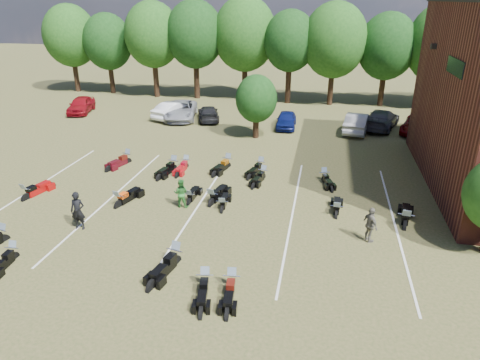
% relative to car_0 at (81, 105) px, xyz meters
% --- Properties ---
extents(ground, '(160.00, 160.00, 0.00)m').
position_rel_car_0_xyz_m(ground, '(19.78, -20.10, -0.77)').
color(ground, brown).
rests_on(ground, ground).
extents(car_0, '(2.82, 4.81, 1.54)m').
position_rel_car_0_xyz_m(car_0, '(0.00, 0.00, 0.00)').
color(car_0, maroon).
rests_on(car_0, ground).
extents(car_1, '(3.21, 4.90, 1.53)m').
position_rel_car_0_xyz_m(car_1, '(9.50, -0.22, -0.01)').
color(car_1, white).
rests_on(car_1, ground).
extents(car_2, '(3.73, 6.09, 1.58)m').
position_rel_car_0_xyz_m(car_2, '(10.13, -0.27, 0.02)').
color(car_2, gray).
rests_on(car_2, ground).
extents(car_3, '(3.06, 4.71, 1.27)m').
position_rel_car_0_xyz_m(car_3, '(12.72, -0.24, -0.13)').
color(car_3, black).
rests_on(car_3, ground).
extents(car_4, '(1.73, 4.01, 1.35)m').
position_rel_car_0_xyz_m(car_4, '(19.86, -1.30, -0.09)').
color(car_4, '#0C1657').
rests_on(car_4, ground).
extents(car_5, '(2.50, 5.07, 1.60)m').
position_rel_car_0_xyz_m(car_5, '(25.69, -1.42, 0.03)').
color(car_5, '#B0B0AB').
rests_on(car_5, ground).
extents(car_6, '(3.55, 5.22, 1.33)m').
position_rel_car_0_xyz_m(car_6, '(30.49, -0.80, -0.11)').
color(car_6, '#600506').
rests_on(car_6, ground).
extents(car_7, '(3.78, 5.87, 1.58)m').
position_rel_car_0_xyz_m(car_7, '(27.76, 0.09, 0.02)').
color(car_7, '#38373D').
rests_on(car_7, ground).
extents(person_black, '(0.72, 0.51, 1.88)m').
position_rel_car_0_xyz_m(person_black, '(11.94, -20.66, 0.17)').
color(person_black, black).
rests_on(person_black, ground).
extents(person_green, '(0.78, 0.63, 1.56)m').
position_rel_car_0_xyz_m(person_green, '(15.95, -17.47, 0.01)').
color(person_green, '#296D29').
rests_on(person_green, ground).
extents(person_grey, '(0.83, 1.06, 1.68)m').
position_rel_car_0_xyz_m(person_grey, '(25.39, -19.16, 0.07)').
color(person_grey, '#635F55').
rests_on(person_grey, ground).
extents(motorcycle_0, '(0.82, 2.09, 1.14)m').
position_rel_car_0_xyz_m(motorcycle_0, '(10.59, -23.61, -0.77)').
color(motorcycle_0, black).
rests_on(motorcycle_0, ground).
extents(motorcycle_1, '(1.09, 2.18, 1.17)m').
position_rel_car_0_xyz_m(motorcycle_1, '(9.15, -22.41, -0.77)').
color(motorcycle_1, black).
rests_on(motorcycle_1, ground).
extents(motorcycle_3, '(1.04, 2.22, 1.19)m').
position_rel_car_0_xyz_m(motorcycle_3, '(19.05, -23.89, -0.77)').
color(motorcycle_3, black).
rests_on(motorcycle_3, ground).
extents(motorcycle_4, '(1.25, 2.57, 1.37)m').
position_rel_car_0_xyz_m(motorcycle_4, '(17.41, -22.60, -0.77)').
color(motorcycle_4, black).
rests_on(motorcycle_4, ground).
extents(motorcycle_5, '(0.92, 2.21, 1.20)m').
position_rel_car_0_xyz_m(motorcycle_5, '(20.05, -23.75, -0.77)').
color(motorcycle_5, black).
rests_on(motorcycle_5, ground).
extents(motorcycle_7, '(1.26, 2.49, 1.33)m').
position_rel_car_0_xyz_m(motorcycle_7, '(7.32, -18.30, -0.77)').
color(motorcycle_7, '#930B0A').
rests_on(motorcycle_7, ground).
extents(motorcycle_8, '(1.37, 2.50, 1.33)m').
position_rel_car_0_xyz_m(motorcycle_8, '(12.69, -18.13, -0.77)').
color(motorcycle_8, black).
rests_on(motorcycle_8, ground).
extents(motorcycle_9, '(0.69, 2.05, 1.14)m').
position_rel_car_0_xyz_m(motorcycle_9, '(16.24, -17.03, -0.77)').
color(motorcycle_9, black).
rests_on(motorcycle_9, ground).
extents(motorcycle_10, '(1.27, 2.56, 1.37)m').
position_rel_car_0_xyz_m(motorcycle_10, '(17.46, -16.95, -0.77)').
color(motorcycle_10, black).
rests_on(motorcycle_10, ground).
extents(motorcycle_11, '(0.80, 2.07, 1.13)m').
position_rel_car_0_xyz_m(motorcycle_11, '(18.18, -17.56, -0.77)').
color(motorcycle_11, black).
rests_on(motorcycle_11, ground).
extents(motorcycle_12, '(0.74, 2.15, 1.19)m').
position_rel_car_0_xyz_m(motorcycle_12, '(23.97, -17.01, -0.77)').
color(motorcycle_12, black).
rests_on(motorcycle_12, ground).
extents(motorcycle_13, '(1.17, 2.56, 1.38)m').
position_rel_car_0_xyz_m(motorcycle_13, '(27.19, -17.50, -0.77)').
color(motorcycle_13, black).
rests_on(motorcycle_13, ground).
extents(motorcycle_14, '(1.44, 2.48, 1.31)m').
position_rel_car_0_xyz_m(motorcycle_14, '(10.28, -11.92, -0.77)').
color(motorcycle_14, '#400911').
rests_on(motorcycle_14, ground).
extents(motorcycle_15, '(0.78, 2.19, 1.20)m').
position_rel_car_0_xyz_m(motorcycle_15, '(14.44, -12.07, -0.77)').
color(motorcycle_15, '#A00B11').
rests_on(motorcycle_15, ground).
extents(motorcycle_16, '(1.19, 2.49, 1.33)m').
position_rel_car_0_xyz_m(motorcycle_16, '(13.76, -12.56, -0.77)').
color(motorcycle_16, black).
rests_on(motorcycle_16, ground).
extents(motorcycle_17, '(1.35, 2.47, 1.31)m').
position_rel_car_0_xyz_m(motorcycle_17, '(17.06, -11.43, -0.77)').
color(motorcycle_17, black).
rests_on(motorcycle_17, ground).
extents(motorcycle_18, '(1.12, 2.21, 1.18)m').
position_rel_car_0_xyz_m(motorcycle_18, '(19.61, -12.87, -0.77)').
color(motorcycle_18, black).
rests_on(motorcycle_18, ground).
extents(motorcycle_19, '(1.29, 2.36, 1.25)m').
position_rel_car_0_xyz_m(motorcycle_19, '(19.23, -11.52, -0.77)').
color(motorcycle_19, black).
rests_on(motorcycle_19, ground).
extents(motorcycle_20, '(1.24, 2.17, 1.15)m').
position_rel_car_0_xyz_m(motorcycle_20, '(23.27, -12.46, -0.77)').
color(motorcycle_20, black).
rests_on(motorcycle_20, ground).
extents(tree_line, '(56.00, 6.00, 9.79)m').
position_rel_car_0_xyz_m(tree_line, '(18.78, 8.90, 5.54)').
color(tree_line, black).
rests_on(tree_line, ground).
extents(young_tree_midfield, '(3.20, 3.20, 4.70)m').
position_rel_car_0_xyz_m(young_tree_midfield, '(17.78, -4.60, 2.32)').
color(young_tree_midfield, black).
rests_on(young_tree_midfield, ground).
extents(parking_lines, '(20.10, 14.00, 0.01)m').
position_rel_car_0_xyz_m(parking_lines, '(16.78, -17.10, -0.76)').
color(parking_lines, silver).
rests_on(parking_lines, ground).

